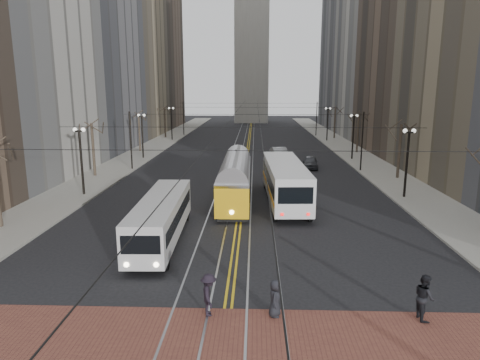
# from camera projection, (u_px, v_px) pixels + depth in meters

# --- Properties ---
(ground) EXTENTS (260.00, 260.00, 0.00)m
(ground) POSITION_uv_depth(u_px,v_px,m) (229.00, 297.00, 18.98)
(ground) COLOR black
(ground) RESTS_ON ground
(sidewalk_left) EXTENTS (5.00, 140.00, 0.15)m
(sidewalk_left) POSITION_uv_depth(u_px,v_px,m) (147.00, 150.00, 63.45)
(sidewalk_left) COLOR gray
(sidewalk_left) RESTS_ON ground
(sidewalk_right) EXTENTS (5.00, 140.00, 0.15)m
(sidewalk_right) POSITION_uv_depth(u_px,v_px,m) (350.00, 152.00, 62.41)
(sidewalk_right) COLOR gray
(sidewalk_right) RESTS_ON ground
(crosswalk_band) EXTENTS (25.00, 6.00, 0.01)m
(crosswalk_band) POSITION_uv_depth(u_px,v_px,m) (223.00, 352.00, 15.07)
(crosswalk_band) COLOR brown
(crosswalk_band) RESTS_ON ground
(streetcar_rails) EXTENTS (4.80, 130.00, 0.02)m
(streetcar_rails) POSITION_uv_depth(u_px,v_px,m) (248.00, 151.00, 62.95)
(streetcar_rails) COLOR gray
(streetcar_rails) RESTS_ON ground
(centre_lines) EXTENTS (0.42, 130.00, 0.01)m
(centre_lines) POSITION_uv_depth(u_px,v_px,m) (248.00, 151.00, 62.95)
(centre_lines) COLOR gold
(centre_lines) RESTS_ON ground
(building_left_mid) EXTENTS (16.00, 20.00, 34.00)m
(building_left_mid) POSITION_uv_depth(u_px,v_px,m) (71.00, 32.00, 61.25)
(building_left_mid) COLOR slate
(building_left_mid) RESTS_ON ground
(building_left_far) EXTENTS (16.00, 20.00, 40.00)m
(building_left_far) POSITION_uv_depth(u_px,v_px,m) (142.00, 41.00, 99.70)
(building_left_far) COLOR brown
(building_left_far) RESTS_ON ground
(building_right_mid) EXTENTS (16.00, 20.00, 34.00)m
(building_right_mid) POSITION_uv_depth(u_px,v_px,m) (431.00, 30.00, 59.48)
(building_right_mid) COLOR brown
(building_right_mid) RESTS_ON ground
(building_right_far) EXTENTS (16.00, 20.00, 40.00)m
(building_right_far) POSITION_uv_depth(u_px,v_px,m) (362.00, 40.00, 97.93)
(building_right_far) COLOR slate
(building_right_far) RESTS_ON ground
(lamp_posts) EXTENTS (27.60, 57.20, 5.60)m
(lamp_posts) POSITION_uv_depth(u_px,v_px,m) (245.00, 148.00, 46.48)
(lamp_posts) COLOR black
(lamp_posts) RESTS_ON ground
(street_trees) EXTENTS (31.68, 53.28, 5.60)m
(street_trees) POSITION_uv_depth(u_px,v_px,m) (246.00, 140.00, 52.83)
(street_trees) COLOR #382D23
(street_trees) RESTS_ON ground
(trolley_wires) EXTENTS (25.96, 120.00, 6.60)m
(trolley_wires) POSITION_uv_depth(u_px,v_px,m) (246.00, 133.00, 52.22)
(trolley_wires) COLOR black
(trolley_wires) RESTS_ON ground
(transit_bus) EXTENTS (2.58, 10.81, 2.69)m
(transit_bus) POSITION_uv_depth(u_px,v_px,m) (161.00, 220.00, 25.69)
(transit_bus) COLOR #BABABA
(transit_bus) RESTS_ON ground
(streetcar) EXTENTS (2.45, 12.75, 3.00)m
(streetcar) POSITION_uv_depth(u_px,v_px,m) (235.00, 183.00, 34.99)
(streetcar) COLOR gold
(streetcar) RESTS_ON ground
(rear_bus) EXTENTS (3.27, 12.63, 3.27)m
(rear_bus) POSITION_uv_depth(u_px,v_px,m) (285.00, 183.00, 34.39)
(rear_bus) COLOR silver
(rear_bus) RESTS_ON ground
(cargo_van) EXTENTS (2.87, 5.76, 2.44)m
(cargo_van) POSITION_uv_depth(u_px,v_px,m) (290.00, 187.00, 34.96)
(cargo_van) COLOR silver
(cargo_van) RESTS_ON ground
(sedan_grey) EXTENTS (2.10, 4.26, 1.40)m
(sedan_grey) POSITION_uv_depth(u_px,v_px,m) (310.00, 162.00, 49.67)
(sedan_grey) COLOR #3D3F44
(sedan_grey) RESTS_ON ground
(sedan_silver) EXTENTS (2.50, 5.29, 1.68)m
(sedan_silver) POSITION_uv_depth(u_px,v_px,m) (280.00, 154.00, 54.73)
(sedan_silver) COLOR #9EA2A5
(sedan_silver) RESTS_ON ground
(pedestrian_a) EXTENTS (0.62, 0.83, 1.55)m
(pedestrian_a) POSITION_uv_depth(u_px,v_px,m) (275.00, 298.00, 17.28)
(pedestrian_a) COLOR black
(pedestrian_a) RESTS_ON crosswalk_band
(pedestrian_c) EXTENTS (0.76, 0.95, 1.88)m
(pedestrian_c) POSITION_uv_depth(u_px,v_px,m) (424.00, 297.00, 17.04)
(pedestrian_c) COLOR black
(pedestrian_c) RESTS_ON crosswalk_band
(pedestrian_d) EXTENTS (0.87, 1.25, 1.77)m
(pedestrian_d) POSITION_uv_depth(u_px,v_px,m) (209.00, 295.00, 17.35)
(pedestrian_d) COLOR black
(pedestrian_d) RESTS_ON crosswalk_band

